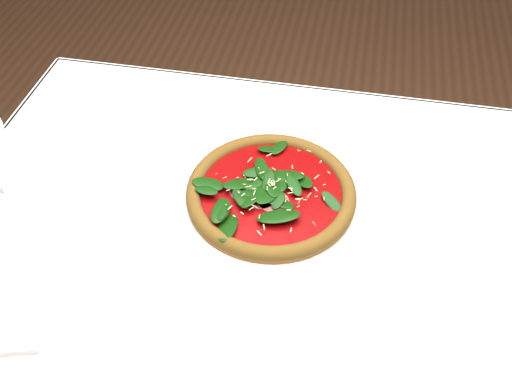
# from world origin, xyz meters

# --- Properties ---
(dining_table) EXTENTS (1.21, 0.81, 0.75)m
(dining_table) POSITION_xyz_m (0.00, 0.00, 0.65)
(dining_table) COLOR white
(dining_table) RESTS_ON ground
(plate) EXTENTS (0.33, 0.33, 0.01)m
(plate) POSITION_xyz_m (-0.05, 0.06, 0.76)
(plate) COLOR silver
(plate) RESTS_ON dining_table
(pizza) EXTENTS (0.36, 0.36, 0.04)m
(pizza) POSITION_xyz_m (-0.05, 0.06, 0.78)
(pizza) COLOR #9F6926
(pizza) RESTS_ON plate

